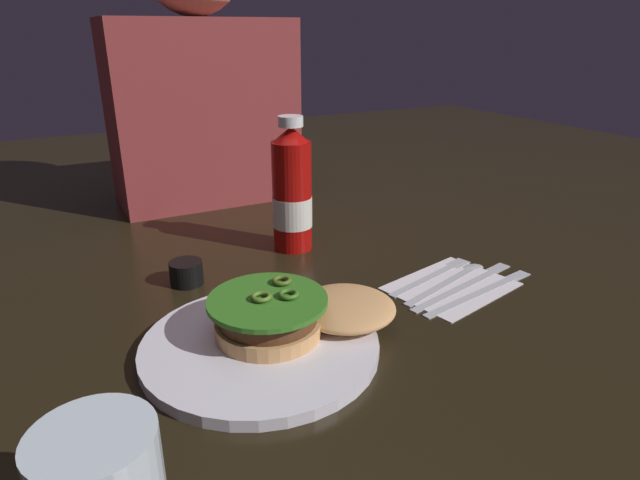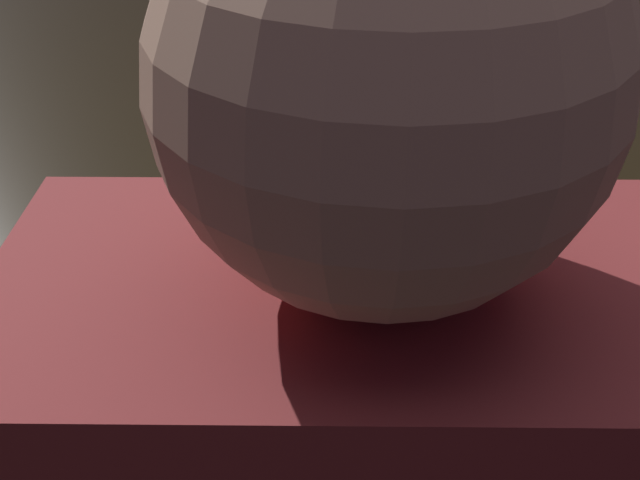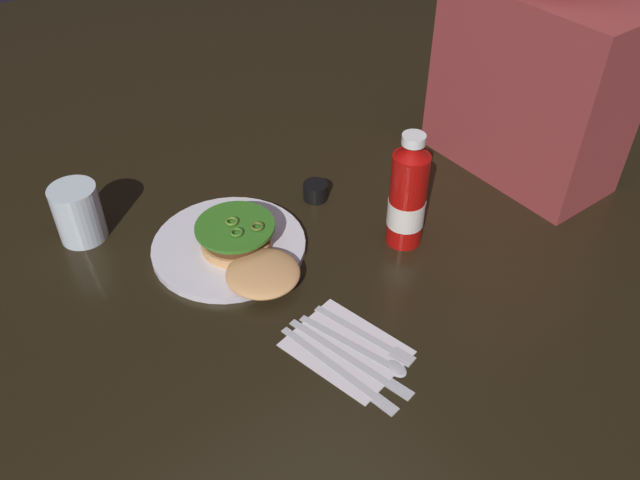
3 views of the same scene
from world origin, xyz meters
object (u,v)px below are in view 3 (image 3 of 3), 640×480
burger_sandwich (246,249)px  water_glass (78,213)px  fork_utensil (372,338)px  napkin (346,348)px  condiment_cup (315,191)px  butter_knife (356,361)px  steak_knife (344,372)px  ketchup_bottle (407,198)px  diner_person (538,56)px  spoon_utensil (368,351)px  dinner_plate (229,246)px

burger_sandwich → water_glass: water_glass is taller
fork_utensil → burger_sandwich: bearing=-166.7°
water_glass → napkin: bearing=23.9°
condiment_cup → butter_knife: bearing=-28.1°
napkin → steak_knife: (0.04, -0.03, 0.00)m
ketchup_bottle → steak_knife: 0.33m
water_glass → diner_person: bearing=68.7°
ketchup_bottle → spoon_utensil: 0.28m
burger_sandwich → dinner_plate: bearing=-174.0°
diner_person → butter_knife: bearing=-70.6°
condiment_cup → butter_knife: condiment_cup is taller
diner_person → spoon_utensil: bearing=-70.1°
dinner_plate → condiment_cup: condiment_cup is taller
water_glass → dinner_plate: bearing=45.7°
ketchup_bottle → napkin: ketchup_bottle is taller
condiment_cup → diner_person: bearing=68.9°
butter_knife → diner_person: 0.66m
butter_knife → diner_person: size_ratio=0.40×
butter_knife → fork_utensil: 0.05m
water_glass → butter_knife: 0.56m
steak_knife → condiment_cup: bearing=149.2°
condiment_cup → steak_knife: size_ratio=0.21×
water_glass → steak_knife: size_ratio=0.48×
napkin → fork_utensil: bearing=77.5°
water_glass → ketchup_bottle: bearing=52.3°
dinner_plate → diner_person: (0.12, 0.60, 0.23)m
water_glass → spoon_utensil: 0.56m
napkin → spoon_utensil: bearing=39.9°
steak_knife → spoon_utensil: same height
ketchup_bottle → water_glass: bearing=-127.7°
burger_sandwich → ketchup_bottle: (0.11, 0.26, 0.06)m
water_glass → diner_person: diner_person is taller
water_glass → spoon_utensil: bearing=24.8°
burger_sandwich → ketchup_bottle: ketchup_bottle is taller
napkin → dinner_plate: bearing=-175.3°
napkin → water_glass: bearing=-156.1°
steak_knife → spoon_utensil: 0.05m
dinner_plate → napkin: (0.30, 0.02, -0.01)m
napkin → butter_knife: 0.03m
steak_knife → fork_utensil: size_ratio=1.24×
dinner_plate → spoon_utensil: dinner_plate is taller
burger_sandwich → condiment_cup: burger_sandwich is taller
water_glass → condiment_cup: water_glass is taller
burger_sandwich → butter_knife: bearing=2.7°
napkin → steak_knife: size_ratio=0.77×
water_glass → burger_sandwich: bearing=39.6°
butter_knife → condiment_cup: bearing=151.9°
spoon_utensil → napkin: bearing=-140.1°
water_glass → diner_person: size_ratio=0.19×
ketchup_bottle → spoon_utensil: bearing=-53.3°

